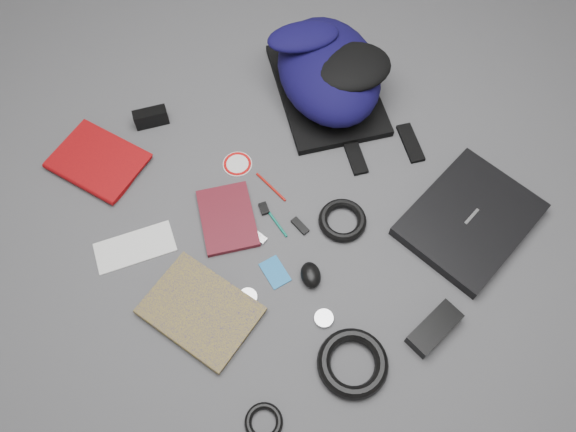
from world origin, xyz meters
TOP-DOWN VIEW (x-y plane):
  - ground at (0.00, 0.00)m, footprint 4.00×4.00m
  - backpack at (0.36, 0.30)m, footprint 0.47×0.55m
  - laptop at (0.40, -0.30)m, footprint 0.40×0.34m
  - textbook_red at (-0.43, 0.43)m, footprint 0.28×0.31m
  - comic_book at (-0.43, -0.12)m, footprint 0.28×0.33m
  - envelope at (-0.38, 0.17)m, footprint 0.23×0.15m
  - dvd_case at (-0.14, 0.10)m, footprint 0.21×0.24m
  - compact_camera at (-0.14, 0.51)m, footprint 0.11×0.07m
  - sticker_disc at (-0.01, 0.23)m, footprint 0.10×0.10m
  - pen_teal at (-0.03, 0.02)m, footprint 0.01×0.12m
  - pen_red at (0.02, 0.11)m, footprint 0.02×0.12m
  - id_badge at (-0.12, -0.11)m, footprint 0.06×0.09m
  - usb_black at (0.01, -0.04)m, footprint 0.02×0.06m
  - usb_silver at (-0.10, 0.00)m, footprint 0.03×0.05m
  - key_fob at (-0.04, 0.06)m, footprint 0.03×0.04m
  - mouse at (-0.05, -0.17)m, footprint 0.08×0.09m
  - headphone_left at (-0.22, -0.13)m, footprint 0.06×0.06m
  - headphone_right at (-0.09, -0.28)m, footprint 0.06×0.06m
  - cable_coil at (0.12, -0.09)m, footprint 0.16×0.16m
  - power_brick at (0.11, -0.47)m, footprint 0.15×0.08m
  - power_cord_coil at (-0.11, -0.41)m, footprint 0.18×0.18m
  - earbud_coil at (-0.36, -0.40)m, footprint 0.11×0.11m

SIDE VIEW (x-z plane):
  - ground at x=0.00m, z-range 0.00..0.00m
  - sticker_disc at x=-0.01m, z-range 0.00..0.00m
  - envelope at x=-0.38m, z-range 0.00..0.00m
  - id_badge at x=-0.12m, z-range 0.00..0.00m
  - pen_red at x=0.02m, z-range 0.00..0.01m
  - pen_teal at x=-0.03m, z-range 0.00..0.01m
  - usb_silver at x=-0.10m, z-range 0.00..0.01m
  - usb_black at x=0.01m, z-range 0.00..0.01m
  - key_fob at x=-0.04m, z-range 0.00..0.01m
  - headphone_right at x=-0.09m, z-range 0.00..0.01m
  - headphone_left at x=-0.22m, z-range 0.00..0.01m
  - dvd_case at x=-0.14m, z-range 0.00..0.02m
  - earbud_coil at x=-0.36m, z-range 0.00..0.02m
  - comic_book at x=-0.43m, z-range 0.00..0.02m
  - cable_coil at x=0.12m, z-range 0.00..0.03m
  - textbook_red at x=-0.43m, z-range 0.00..0.03m
  - power_cord_coil at x=-0.11m, z-range 0.00..0.03m
  - laptop at x=0.40m, z-range 0.00..0.04m
  - power_brick at x=0.11m, z-range 0.00..0.04m
  - mouse at x=-0.05m, z-range 0.00..0.04m
  - compact_camera at x=-0.14m, z-range 0.00..0.06m
  - backpack at x=0.36m, z-range 0.00..0.19m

